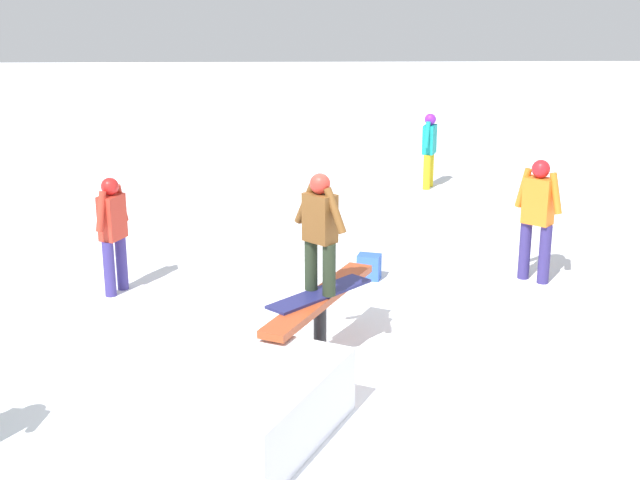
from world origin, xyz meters
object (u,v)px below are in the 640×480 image
at_px(main_rider_on_rail, 320,237).
at_px(loose_snowboard_white, 471,228).
at_px(bystander_orange, 538,214).
at_px(rail_feature, 320,305).
at_px(bystander_teal, 429,147).
at_px(backpack_on_snow, 369,267).
at_px(bystander_red, 113,229).

distance_m(main_rider_on_rail, loose_snowboard_white, 5.67).
distance_m(main_rider_on_rail, bystander_orange, 3.82).
xyz_separation_m(main_rider_on_rail, bystander_orange, (2.44, -2.90, -0.46)).
bearing_deg(rail_feature, bystander_teal, 10.04).
distance_m(main_rider_on_rail, bystander_teal, 7.94).
distance_m(rail_feature, backpack_on_snow, 2.69).
xyz_separation_m(main_rider_on_rail, bystander_red, (2.12, 2.57, -0.53)).
bearing_deg(bystander_orange, backpack_on_snow, -141.30).
bearing_deg(main_rider_on_rail, bystander_red, 94.92).
relative_size(bystander_red, bystander_orange, 0.92).
bearing_deg(bystander_teal, loose_snowboard_white, 28.30).
height_order(rail_feature, main_rider_on_rail, main_rider_on_rail).
distance_m(bystander_teal, backpack_on_snow, 5.30).
relative_size(loose_snowboard_white, backpack_on_snow, 4.29).
bearing_deg(bystander_red, bystander_orange, 117.07).
xyz_separation_m(rail_feature, bystander_teal, (7.60, -2.21, 0.16)).
bearing_deg(bystander_red, bystander_teal, 162.62).
bearing_deg(backpack_on_snow, bystander_orange, -166.73).
bearing_deg(main_rider_on_rail, backpack_on_snow, 28.84).
bearing_deg(main_rider_on_rail, loose_snowboard_white, 17.07).
bearing_deg(bystander_orange, main_rider_on_rail, -98.25).
bearing_deg(backpack_on_snow, loose_snowboard_white, -111.74).
distance_m(main_rider_on_rail, bystander_red, 3.37).
height_order(bystander_red, bystander_orange, bystander_orange).
bearing_deg(bystander_orange, rail_feature, -98.25).
relative_size(main_rider_on_rail, bystander_red, 0.86).
relative_size(rail_feature, loose_snowboard_white, 1.45).
height_order(bystander_red, loose_snowboard_white, bystander_red).
height_order(bystander_red, bystander_teal, bystander_red).
xyz_separation_m(rail_feature, bystander_orange, (2.44, -2.90, 0.29)).
distance_m(rail_feature, bystander_orange, 3.80).
bearing_deg(loose_snowboard_white, bystander_teal, 66.86).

